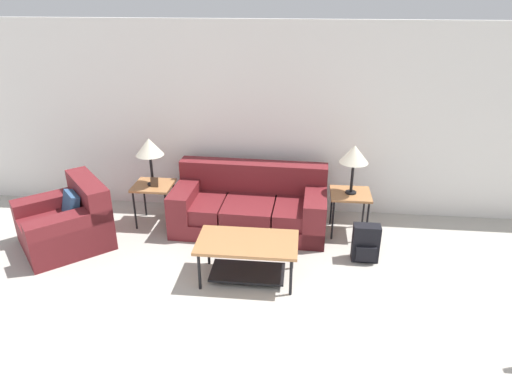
% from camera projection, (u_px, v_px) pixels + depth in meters
% --- Properties ---
extents(wall_back, '(9.15, 0.06, 2.60)m').
position_uv_depth(wall_back, '(292.00, 122.00, 6.15)').
color(wall_back, white).
rests_on(wall_back, ground_plane).
extents(couch, '(2.02, 1.00, 0.82)m').
position_uv_depth(couch, '(250.00, 207.00, 6.05)').
color(couch, maroon).
rests_on(couch, ground_plane).
extents(armchair, '(1.36, 1.36, 0.80)m').
position_uv_depth(armchair, '(67.00, 223.00, 5.65)').
color(armchair, maroon).
rests_on(armchair, ground_plane).
extents(coffee_table, '(1.09, 0.61, 0.48)m').
position_uv_depth(coffee_table, '(247.00, 251.00, 4.93)').
color(coffee_table, '#A87042').
rests_on(coffee_table, ground_plane).
extents(side_table_left, '(0.51, 0.47, 0.57)m').
position_uv_depth(side_table_left, '(153.00, 189.00, 6.06)').
color(side_table_left, '#A87042').
rests_on(side_table_left, ground_plane).
extents(side_table_right, '(0.51, 0.47, 0.57)m').
position_uv_depth(side_table_right, '(350.00, 197.00, 5.81)').
color(side_table_right, '#A87042').
rests_on(side_table_right, ground_plane).
extents(table_lamp_left, '(0.36, 0.36, 0.64)m').
position_uv_depth(table_lamp_left, '(149.00, 148.00, 5.82)').
color(table_lamp_left, black).
rests_on(table_lamp_left, side_table_left).
extents(table_lamp_right, '(0.36, 0.36, 0.64)m').
position_uv_depth(table_lamp_right, '(354.00, 155.00, 5.58)').
color(table_lamp_right, black).
rests_on(table_lamp_right, side_table_right).
extents(backpack, '(0.31, 0.24, 0.46)m').
position_uv_depth(backpack, '(366.00, 244.00, 5.33)').
color(backpack, black).
rests_on(backpack, ground_plane).
extents(picture_frame, '(0.10, 0.04, 0.13)m').
position_uv_depth(picture_frame, '(154.00, 182.00, 5.94)').
color(picture_frame, '#4C3828').
rests_on(picture_frame, side_table_left).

